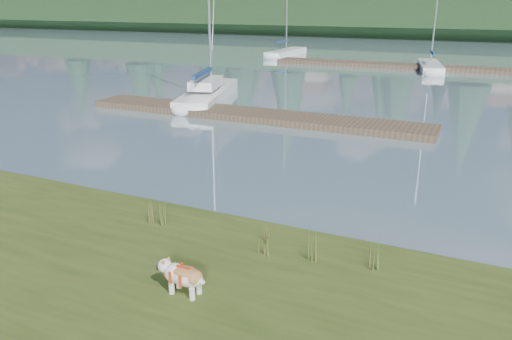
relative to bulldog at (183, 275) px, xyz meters
The scene contains 16 objects.
ground 34.69m from the bulldog, 92.23° to the left, with size 200.00×200.00×0.00m, color #7C9AA7.
bank 1.97m from the bulldog, 135.23° to the right, with size 60.00×9.00×0.35m, color #3B4A1A.
ridge 77.69m from the bulldog, 91.00° to the left, with size 200.00×20.00×5.00m, color black.
bulldog is the anchor object (origin of this frame).
sailboat_main 19.71m from the bulldog, 118.60° to the left, with size 4.24×8.93×12.67m.
dock_near 14.68m from the bulldog, 111.38° to the left, with size 16.00×2.00×0.30m, color #4C3D2C.
dock_far 34.67m from the bulldog, 88.92° to the left, with size 26.00×2.20×0.30m, color #4C3D2C.
sailboat_bg_0 42.56m from the bulldog, 109.09° to the left, with size 1.63×7.94×11.50m.
sailboat_bg_2 34.54m from the bulldog, 90.31° to the left, with size 2.86×7.45×11.05m.
weed_0 2.70m from the bulldog, 132.88° to the left, with size 0.17×0.14×0.65m.
weed_1 2.34m from the bulldog, 77.13° to the left, with size 0.17×0.14×0.51m.
weed_2 2.45m from the bulldog, 50.85° to the left, with size 0.17×0.14×0.78m.
weed_3 3.00m from the bulldog, 135.89° to the left, with size 0.17×0.14×0.58m.
weed_4 1.92m from the bulldog, 70.54° to the left, with size 0.17×0.14×0.46m.
weed_5 3.39m from the bulldog, 38.62° to the left, with size 0.17×0.14×0.71m.
mud_lip 3.40m from the bulldog, 113.78° to the left, with size 60.00×0.50×0.14m, color #33281C.
Camera 1 is at (5.47, -10.67, 4.93)m, focal length 35.00 mm.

